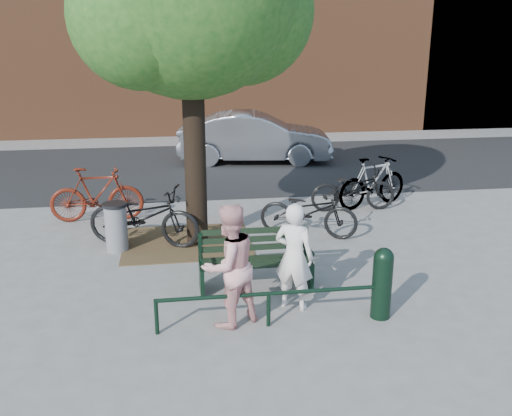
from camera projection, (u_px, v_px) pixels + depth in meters
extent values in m
plane|color=gray|center=(256.00, 288.00, 8.93)|extent=(90.00, 90.00, 0.00)
cube|color=brown|center=(187.00, 242.00, 10.87)|extent=(2.40, 2.00, 0.02)
cube|color=black|center=(214.00, 167.00, 16.97)|extent=(40.00, 7.00, 0.01)
cube|color=black|center=(202.00, 278.00, 8.75)|extent=(0.06, 0.52, 0.45)
cube|color=black|center=(200.00, 246.00, 8.83)|extent=(0.06, 0.06, 0.44)
cylinder|color=black|center=(201.00, 256.00, 8.53)|extent=(0.04, 0.36, 0.04)
cube|color=black|center=(308.00, 272.00, 8.98)|extent=(0.06, 0.52, 0.45)
cube|color=black|center=(306.00, 241.00, 9.07)|extent=(0.06, 0.06, 0.44)
cylinder|color=black|center=(311.00, 250.00, 8.77)|extent=(0.04, 0.36, 0.04)
cube|color=black|center=(256.00, 262.00, 8.80)|extent=(1.64, 0.46, 0.04)
cube|color=black|center=(254.00, 239.00, 8.93)|extent=(1.64, 0.03, 0.47)
cylinder|color=black|center=(156.00, 317.00, 7.51)|extent=(0.06, 0.06, 0.50)
cylinder|color=black|center=(269.00, 309.00, 7.72)|extent=(0.06, 0.06, 0.50)
cylinder|color=black|center=(375.00, 302.00, 7.93)|extent=(0.06, 0.06, 0.50)
cylinder|color=black|center=(269.00, 294.00, 7.65)|extent=(3.00, 0.06, 0.06)
cylinder|color=black|center=(195.00, 144.00, 10.34)|extent=(0.40, 0.40, 3.80)
sphere|color=#1B4917|center=(241.00, 11.00, 10.07)|extent=(2.60, 2.60, 2.60)
sphere|color=#1B4917|center=(142.00, 16.00, 9.20)|extent=(2.40, 2.40, 2.40)
imported|color=silver|center=(294.00, 256.00, 8.10)|extent=(0.69, 0.63, 1.58)
imported|color=pink|center=(229.00, 266.00, 7.62)|extent=(1.04, 0.97, 1.71)
cylinder|color=black|center=(382.00, 288.00, 7.91)|extent=(0.28, 0.28, 0.90)
sphere|color=black|center=(384.00, 258.00, 7.78)|extent=(0.28, 0.28, 0.28)
cylinder|color=gray|center=(116.00, 229.00, 10.38)|extent=(0.40, 0.40, 0.84)
cylinder|color=black|center=(114.00, 205.00, 10.25)|extent=(0.44, 0.44, 0.06)
imported|color=black|center=(144.00, 216.00, 10.60)|extent=(2.29, 1.43, 1.13)
imported|color=#50160B|center=(97.00, 194.00, 11.98)|extent=(1.95, 0.59, 1.17)
imported|color=black|center=(309.00, 211.00, 11.09)|extent=(2.03, 1.39, 1.01)
imported|color=gray|center=(373.00, 182.00, 12.98)|extent=(2.00, 1.25, 1.16)
imported|color=black|center=(353.00, 189.00, 12.72)|extent=(1.93, 0.70, 1.01)
imported|color=gray|center=(255.00, 137.00, 17.46)|extent=(4.83, 2.24, 1.53)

